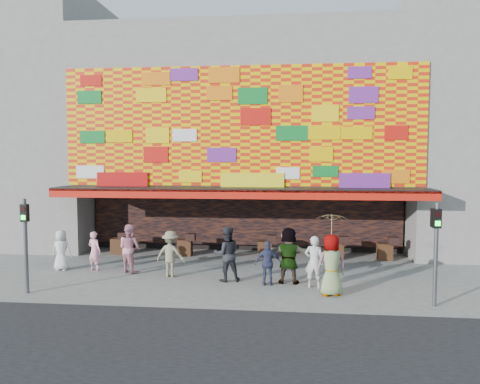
{
  "coord_description": "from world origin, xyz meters",
  "views": [
    {
      "loc": [
        2.02,
        -15.2,
        4.29
      ],
      "look_at": [
        0.19,
        2.0,
        3.0
      ],
      "focal_mm": 35.0,
      "sensor_mm": 36.0,
      "label": 1
    }
  ],
  "objects_px": {
    "signal_right": "(436,242)",
    "ped_d": "(171,254)",
    "ped_a": "(61,250)",
    "ped_b": "(94,251)",
    "ped_g": "(331,265)",
    "signal_left": "(25,235)",
    "ped_i": "(130,248)",
    "ped_f": "(289,255)",
    "parasol": "(332,227)",
    "ped_e": "(268,263)",
    "ped_c": "(227,254)",
    "ped_h": "(314,262)"
  },
  "relations": [
    {
      "from": "ped_f",
      "to": "ped_i",
      "type": "xyz_separation_m",
      "value": [
        -5.91,
        0.95,
        -0.07
      ]
    },
    {
      "from": "signal_left",
      "to": "parasol",
      "type": "height_order",
      "value": "signal_left"
    },
    {
      "from": "ped_g",
      "to": "ped_d",
      "type": "bearing_deg",
      "value": -32.11
    },
    {
      "from": "signal_left",
      "to": "ped_b",
      "type": "distance_m",
      "value": 3.38
    },
    {
      "from": "signal_left",
      "to": "ped_c",
      "type": "bearing_deg",
      "value": 19.01
    },
    {
      "from": "ped_e",
      "to": "ped_f",
      "type": "height_order",
      "value": "ped_f"
    },
    {
      "from": "signal_left",
      "to": "signal_right",
      "type": "xyz_separation_m",
      "value": [
        12.4,
        0.0,
        0.0
      ]
    },
    {
      "from": "signal_left",
      "to": "ped_i",
      "type": "bearing_deg",
      "value": 52.2
    },
    {
      "from": "ped_a",
      "to": "ped_g",
      "type": "relative_size",
      "value": 0.8
    },
    {
      "from": "signal_left",
      "to": "ped_b",
      "type": "relative_size",
      "value": 2.01
    },
    {
      "from": "ped_d",
      "to": "ped_g",
      "type": "xyz_separation_m",
      "value": [
        5.53,
        -1.71,
        0.13
      ]
    },
    {
      "from": "ped_b",
      "to": "ped_h",
      "type": "relative_size",
      "value": 0.87
    },
    {
      "from": "ped_e",
      "to": "ped_c",
      "type": "bearing_deg",
      "value": -20.13
    },
    {
      "from": "ped_c",
      "to": "ped_h",
      "type": "bearing_deg",
      "value": 154.02
    },
    {
      "from": "parasol",
      "to": "ped_a",
      "type": "bearing_deg",
      "value": 167.18
    },
    {
      "from": "ped_f",
      "to": "parasol",
      "type": "relative_size",
      "value": 1.06
    },
    {
      "from": "signal_right",
      "to": "ped_c",
      "type": "distance_m",
      "value": 6.72
    },
    {
      "from": "ped_d",
      "to": "ped_g",
      "type": "relative_size",
      "value": 0.86
    },
    {
      "from": "signal_right",
      "to": "ped_a",
      "type": "distance_m",
      "value": 13.18
    },
    {
      "from": "ped_e",
      "to": "ped_f",
      "type": "distance_m",
      "value": 0.79
    },
    {
      "from": "ped_c",
      "to": "ped_h",
      "type": "relative_size",
      "value": 1.1
    },
    {
      "from": "signal_left",
      "to": "ped_b",
      "type": "xyz_separation_m",
      "value": [
        0.9,
        3.06,
        -1.11
      ]
    },
    {
      "from": "ped_a",
      "to": "parasol",
      "type": "height_order",
      "value": "parasol"
    },
    {
      "from": "ped_f",
      "to": "ped_e",
      "type": "bearing_deg",
      "value": 28.55
    },
    {
      "from": "ped_d",
      "to": "ped_f",
      "type": "bearing_deg",
      "value": -178.27
    },
    {
      "from": "ped_b",
      "to": "ped_e",
      "type": "height_order",
      "value": "ped_e"
    },
    {
      "from": "signal_left",
      "to": "signal_right",
      "type": "bearing_deg",
      "value": 0.0
    },
    {
      "from": "ped_g",
      "to": "signal_left",
      "type": "bearing_deg",
      "value": -10.43
    },
    {
      "from": "parasol",
      "to": "ped_f",
      "type": "bearing_deg",
      "value": 135.82
    },
    {
      "from": "ped_c",
      "to": "ped_i",
      "type": "bearing_deg",
      "value": -29.07
    },
    {
      "from": "parasol",
      "to": "signal_right",
      "type": "bearing_deg",
      "value": -14.62
    },
    {
      "from": "ped_c",
      "to": "ped_g",
      "type": "distance_m",
      "value": 3.7
    },
    {
      "from": "signal_right",
      "to": "ped_f",
      "type": "relative_size",
      "value": 1.55
    },
    {
      "from": "ped_c",
      "to": "ped_i",
      "type": "xyz_separation_m",
      "value": [
        -3.78,
        0.88,
        -0.05
      ]
    },
    {
      "from": "ped_a",
      "to": "ped_f",
      "type": "xyz_separation_m",
      "value": [
        8.59,
        -0.98,
        0.2
      ]
    },
    {
      "from": "ped_a",
      "to": "ped_g",
      "type": "bearing_deg",
      "value": 169.05
    },
    {
      "from": "ped_d",
      "to": "ped_b",
      "type": "bearing_deg",
      "value": -3.48
    },
    {
      "from": "ped_c",
      "to": "ped_g",
      "type": "xyz_separation_m",
      "value": [
        3.44,
        -1.35,
        0.01
      ]
    },
    {
      "from": "ped_e",
      "to": "ped_b",
      "type": "bearing_deg",
      "value": -16.58
    },
    {
      "from": "ped_a",
      "to": "ped_b",
      "type": "relative_size",
      "value": 1.02
    },
    {
      "from": "signal_right",
      "to": "ped_d",
      "type": "xyz_separation_m",
      "value": [
        -8.4,
        2.46,
        -1.03
      ]
    },
    {
      "from": "ped_i",
      "to": "parasol",
      "type": "height_order",
      "value": "parasol"
    },
    {
      "from": "ped_e",
      "to": "parasol",
      "type": "bearing_deg",
      "value": 149.38
    },
    {
      "from": "signal_left",
      "to": "ped_d",
      "type": "distance_m",
      "value": 4.81
    },
    {
      "from": "ped_e",
      "to": "ped_g",
      "type": "bearing_deg",
      "value": 149.38
    },
    {
      "from": "signal_right",
      "to": "ped_i",
      "type": "bearing_deg",
      "value": 163.58
    },
    {
      "from": "signal_left",
      "to": "signal_right",
      "type": "height_order",
      "value": "same"
    },
    {
      "from": "ped_b",
      "to": "ped_h",
      "type": "bearing_deg",
      "value": -172.09
    },
    {
      "from": "ped_e",
      "to": "ped_g",
      "type": "distance_m",
      "value": 2.23
    },
    {
      "from": "ped_b",
      "to": "parasol",
      "type": "xyz_separation_m",
      "value": [
        8.63,
        -2.31,
        1.38
      ]
    }
  ]
}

